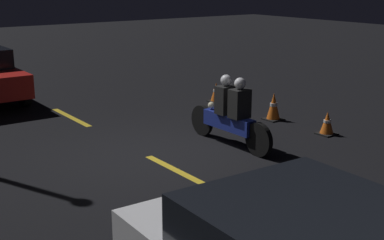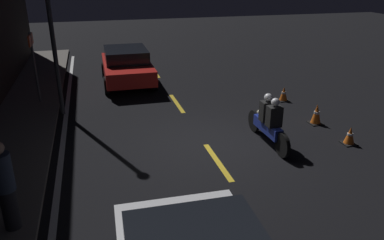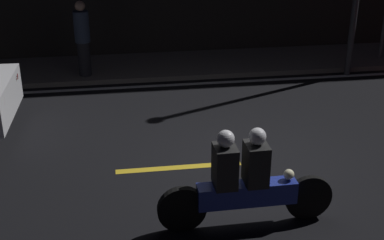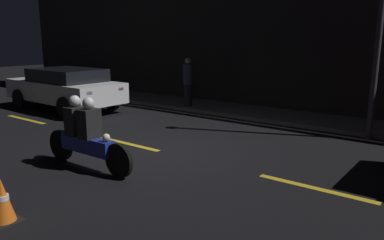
# 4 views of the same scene
# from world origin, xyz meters

# --- Properties ---
(ground_plane) EXTENTS (56.00, 56.00, 0.00)m
(ground_plane) POSITION_xyz_m (0.00, 0.00, 0.00)
(ground_plane) COLOR black
(raised_curb) EXTENTS (28.00, 1.93, 0.11)m
(raised_curb) POSITION_xyz_m (0.00, 4.97, 0.06)
(raised_curb) COLOR #605B56
(raised_curb) RESTS_ON ground
(lane_dash_c) EXTENTS (2.00, 0.14, 0.01)m
(lane_dash_c) POSITION_xyz_m (-1.00, 0.00, 0.00)
(lane_dash_c) COLOR gold
(lane_dash_c) RESTS_ON ground
(lane_solid_kerb) EXTENTS (25.20, 0.14, 0.01)m
(lane_solid_kerb) POSITION_xyz_m (0.00, 3.75, 0.00)
(lane_solid_kerb) COLOR silver
(lane_solid_kerb) RESTS_ON ground
(motorcycle) EXTENTS (2.33, 0.37, 1.39)m
(motorcycle) POSITION_xyz_m (-0.38, -1.64, 0.65)
(motorcycle) COLOR black
(motorcycle) RESTS_ON ground
(pedestrian) EXTENTS (0.34, 0.34, 1.69)m
(pedestrian) POSITION_xyz_m (-2.58, 4.41, 0.97)
(pedestrian) COLOR black
(pedestrian) RESTS_ON raised_curb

